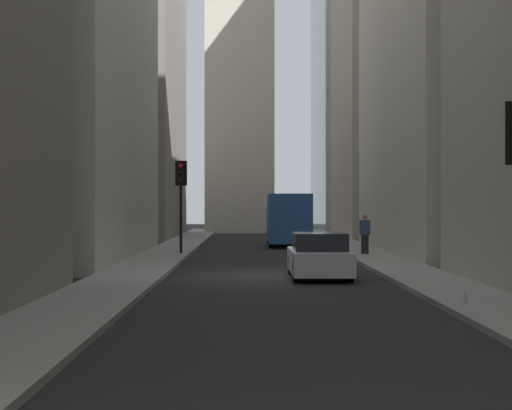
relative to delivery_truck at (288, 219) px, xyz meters
The scene contains 12 objects.
ground_plane 18.77m from the delivery_truck, behind, with size 135.00×135.00×0.00m, color black.
sidewalk_right 19.62m from the delivery_truck, 162.45° to the left, with size 90.00×2.20×0.14m, color gray.
sidewalk_left 18.97m from the delivery_truck, behind, with size 90.00×2.20×0.14m, color gray.
building_left_far 19.39m from the delivery_truck, 37.46° to the right, with size 13.49×10.00×27.18m.
building_left_midfar 14.33m from the delivery_truck, 126.41° to the right, with size 17.80×10.50×20.22m.
building_right_far 20.69m from the delivery_truck, 48.76° to the left, with size 16.27×10.50×29.24m.
church_spire 27.46m from the delivery_truck, ahead, with size 6.02×6.02×34.44m.
delivery_truck is the anchor object (origin of this frame).
sedan_silver 19.76m from the delivery_truck, behind, with size 4.30×1.78×1.42m.
traffic_light_midblock 10.48m from the delivery_truck, 149.94° to the left, with size 0.43×0.52×4.08m.
pedestrian 10.00m from the delivery_truck, 163.30° to the right, with size 0.26×0.44×1.72m.
discarded_bottle 27.80m from the delivery_truck, behind, with size 0.07×0.07×0.27m.
Camera 1 is at (-26.66, 0.81, 2.31)m, focal length 57.86 mm.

